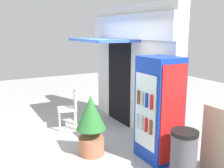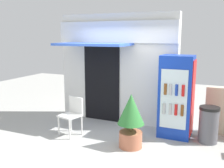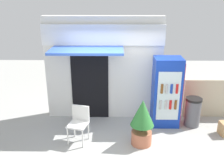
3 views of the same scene
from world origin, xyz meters
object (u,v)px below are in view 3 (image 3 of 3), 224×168
(drink_cooler, at_px, (167,92))
(plastic_chair, at_px, (79,121))
(trash_bin, at_px, (193,112))
(potted_plant_near_shop, at_px, (142,120))

(drink_cooler, bearing_deg, plastic_chair, -158.71)
(trash_bin, bearing_deg, potted_plant_near_shop, -147.71)
(drink_cooler, xyz_separation_m, trash_bin, (0.72, -0.07, -0.53))
(drink_cooler, bearing_deg, potted_plant_near_shop, -126.33)
(drink_cooler, bearing_deg, trash_bin, -5.78)
(potted_plant_near_shop, bearing_deg, trash_bin, 32.29)
(potted_plant_near_shop, height_order, trash_bin, potted_plant_near_shop)
(potted_plant_near_shop, xyz_separation_m, trash_bin, (1.44, 0.91, -0.23))
(drink_cooler, distance_m, potted_plant_near_shop, 1.25)
(plastic_chair, height_order, trash_bin, plastic_chair)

